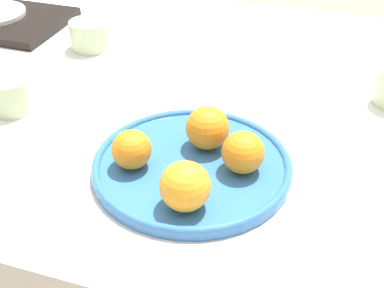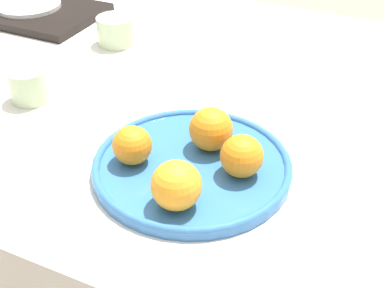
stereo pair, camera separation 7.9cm
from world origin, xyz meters
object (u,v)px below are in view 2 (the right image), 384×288
(orange_1, at_px, (211,129))
(cup_1, at_px, (116,31))
(orange_3, at_px, (176,185))
(orange_0, at_px, (132,145))
(orange_2, at_px, (242,156))
(side_plate, at_px, (28,5))
(fruit_platter, at_px, (192,165))
(serving_tray, at_px, (29,11))
(cup_0, at_px, (29,85))

(orange_1, height_order, cup_1, orange_1)
(orange_1, relative_size, orange_3, 0.98)
(orange_0, height_order, orange_3, orange_3)
(orange_0, bearing_deg, orange_2, 14.91)
(side_plate, bearing_deg, orange_1, -28.42)
(fruit_platter, height_order, serving_tray, same)
(orange_0, relative_size, orange_2, 0.94)
(serving_tray, bearing_deg, orange_3, -36.85)
(serving_tray, bearing_deg, cup_1, -10.53)
(serving_tray, bearing_deg, side_plate, 0.00)
(side_plate, height_order, cup_1, cup_1)
(orange_1, relative_size, cup_0, 0.97)
(orange_0, height_order, orange_1, orange_1)
(fruit_platter, height_order, side_plate, side_plate)
(orange_1, height_order, serving_tray, orange_1)
(orange_0, bearing_deg, cup_1, 125.10)
(fruit_platter, bearing_deg, orange_1, 80.42)
(cup_1, bearing_deg, serving_tray, 169.47)
(side_plate, bearing_deg, orange_0, -37.98)
(orange_3, distance_m, side_plate, 0.83)
(orange_2, height_order, cup_0, orange_2)
(fruit_platter, distance_m, orange_2, 0.08)
(orange_3, xyz_separation_m, cup_0, (-0.39, 0.16, -0.02))
(cup_0, relative_size, cup_1, 0.84)
(fruit_platter, height_order, orange_0, orange_0)
(orange_0, xyz_separation_m, side_plate, (-0.56, 0.44, -0.02))
(fruit_platter, xyz_separation_m, side_plate, (-0.65, 0.40, 0.01))
(orange_3, relative_size, serving_tray, 0.20)
(serving_tray, bearing_deg, fruit_platter, -32.08)
(orange_2, relative_size, orange_3, 0.91)
(fruit_platter, xyz_separation_m, orange_3, (0.02, -0.10, 0.04))
(serving_tray, bearing_deg, cup_0, -50.23)
(orange_0, bearing_deg, side_plate, 142.02)
(orange_3, relative_size, cup_0, 0.99)
(orange_0, relative_size, side_plate, 0.38)
(orange_2, bearing_deg, side_plate, 151.22)
(orange_0, relative_size, orange_1, 0.87)
(orange_3, height_order, cup_0, orange_3)
(orange_3, height_order, side_plate, orange_3)
(orange_0, bearing_deg, orange_1, 42.75)
(side_plate, xyz_separation_m, cup_0, (0.28, -0.34, 0.01))
(fruit_platter, distance_m, cup_0, 0.37)
(side_plate, distance_m, cup_1, 0.30)
(cup_0, height_order, cup_1, same)
(fruit_platter, xyz_separation_m, cup_0, (-0.36, 0.07, 0.02))
(orange_3, distance_m, cup_1, 0.58)
(fruit_platter, bearing_deg, orange_0, -157.66)
(orange_3, relative_size, side_plate, 0.44)
(orange_2, xyz_separation_m, cup_0, (-0.44, 0.06, -0.02))
(orange_3, height_order, cup_1, orange_3)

